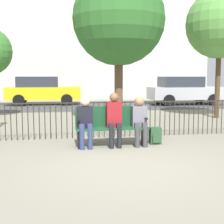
{
  "coord_description": "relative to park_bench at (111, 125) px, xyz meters",
  "views": [
    {
      "loc": [
        -1.2,
        -5.36,
        1.6
      ],
      "look_at": [
        0.0,
        1.64,
        0.8
      ],
      "focal_mm": 50.0,
      "sensor_mm": 36.0,
      "label": 1
    }
  ],
  "objects": [
    {
      "name": "fence_railing",
      "position": [
        -0.02,
        1.02,
        0.07
      ],
      "size": [
        9.01,
        0.03,
        0.95
      ],
      "color": "#2D2823",
      "rests_on": "ground"
    },
    {
      "name": "backpack",
      "position": [
        1.07,
        0.0,
        -0.29
      ],
      "size": [
        0.27,
        0.24,
        0.4
      ],
      "color": "#284C2D",
      "rests_on": "ground"
    },
    {
      "name": "seated_person_1",
      "position": [
        0.04,
        -0.13,
        0.2
      ],
      "size": [
        0.34,
        0.39,
        1.24
      ],
      "color": "black",
      "rests_on": "ground"
    },
    {
      "name": "parked_car_0",
      "position": [
        5.98,
        10.03,
        0.35
      ],
      "size": [
        4.2,
        1.94,
        1.62
      ],
      "color": "#B7B7BC",
      "rests_on": "ground"
    },
    {
      "name": "tree_0",
      "position": [
        0.88,
        3.68,
        3.06
      ],
      "size": [
        3.17,
        3.17,
        5.16
      ],
      "color": "brown",
      "rests_on": "ground"
    },
    {
      "name": "parked_car_1",
      "position": [
        -2.15,
        11.43,
        0.35
      ],
      "size": [
        4.2,
        1.94,
        1.62
      ],
      "color": "yellow",
      "rests_on": "ground"
    },
    {
      "name": "seated_person_2",
      "position": [
        0.64,
        -0.13,
        0.17
      ],
      "size": [
        0.34,
        0.39,
        1.16
      ],
      "color": "#3D3D42",
      "rests_on": "ground"
    },
    {
      "name": "building_facade",
      "position": [
        0.0,
        18.28,
        5.78
      ],
      "size": [
        20.0,
        6.0,
        12.55
      ],
      "color": "beige",
      "rests_on": "ground"
    },
    {
      "name": "tree_1",
      "position": [
        4.92,
        4.22,
        3.09
      ],
      "size": [
        2.59,
        2.59,
        4.89
      ],
      "color": "#4C3823",
      "rests_on": "ground"
    },
    {
      "name": "park_bench",
      "position": [
        0.0,
        0.0,
        0.0
      ],
      "size": [
        1.66,
        0.45,
        0.92
      ],
      "color": "#194728",
      "rests_on": "ground"
    },
    {
      "name": "seated_person_0",
      "position": [
        -0.62,
        -0.13,
        0.16
      ],
      "size": [
        0.34,
        0.39,
        1.16
      ],
      "color": "navy",
      "rests_on": "ground"
    },
    {
      "name": "street_surface",
      "position": [
        0.0,
        10.28,
        -0.49
      ],
      "size": [
        24.0,
        6.0,
        0.01
      ],
      "color": "#3D3D3F",
      "rests_on": "ground"
    },
    {
      "name": "ground_plane",
      "position": [
        0.0,
        -1.72,
        -0.49
      ],
      "size": [
        80.0,
        80.0,
        0.0
      ],
      "primitive_type": "plane",
      "color": "gray"
    }
  ]
}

